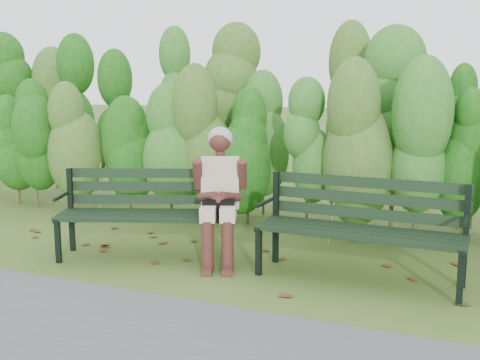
% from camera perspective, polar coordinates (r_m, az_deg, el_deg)
% --- Properties ---
extents(ground, '(80.00, 80.00, 0.00)m').
position_cam_1_polar(ground, '(5.32, -1.48, -8.57)').
color(ground, '#3A5718').
extents(hedge_band, '(11.04, 1.67, 2.42)m').
position_cam_1_polar(hedge_band, '(6.81, 4.97, 6.14)').
color(hedge_band, '#47381E').
rests_on(hedge_band, ground).
extents(leaf_litter, '(5.72, 2.19, 0.01)m').
position_cam_1_polar(leaf_litter, '(5.08, -0.02, -9.40)').
color(leaf_litter, brown).
rests_on(leaf_litter, ground).
extents(bench_left, '(1.77, 1.12, 0.85)m').
position_cam_1_polar(bench_left, '(5.57, -9.30, -2.56)').
color(bench_left, black).
rests_on(bench_left, ground).
extents(bench_right, '(1.75, 0.62, 0.87)m').
position_cam_1_polar(bench_right, '(4.93, 12.24, -4.05)').
color(bench_right, black).
rests_on(bench_right, ground).
extents(seated_woman, '(0.59, 0.81, 1.27)m').
position_cam_1_polar(seated_woman, '(5.27, -2.09, -0.75)').
color(seated_woman, tan).
rests_on(seated_woman, ground).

